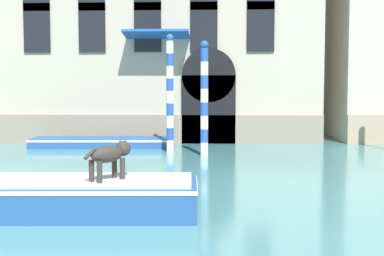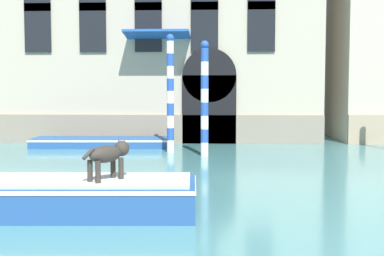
{
  "view_description": "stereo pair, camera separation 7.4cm",
  "coord_description": "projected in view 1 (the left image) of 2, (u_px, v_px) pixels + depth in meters",
  "views": [
    {
      "loc": [
        6.19,
        -3.53,
        2.5
      ],
      "look_at": [
        5.39,
        13.34,
        1.2
      ],
      "focal_mm": 50.0,
      "sensor_mm": 36.0,
      "label": 1
    },
    {
      "loc": [
        6.26,
        -3.52,
        2.5
      ],
      "look_at": [
        5.39,
        13.34,
        1.2
      ],
      "focal_mm": 50.0,
      "sensor_mm": 36.0,
      "label": 2
    }
  ],
  "objects": [
    {
      "name": "mooring_pole_0",
      "position": [
        204.0,
        98.0,
        19.28
      ],
      "size": [
        0.29,
        0.29,
        4.16
      ],
      "color": "white",
      "rests_on": "ground_plane"
    },
    {
      "name": "mooring_pole_1",
      "position": [
        170.0,
        93.0,
        20.27
      ],
      "size": [
        0.28,
        0.28,
        4.49
      ],
      "color": "white",
      "rests_on": "ground_plane"
    },
    {
      "name": "boat_moored_near_palazzo",
      "position": [
        103.0,
        142.0,
        22.29
      ],
      "size": [
        5.93,
        2.06,
        0.38
      ],
      "rotation": [
        0.0,
        0.0,
        0.05
      ],
      "color": "#234C8C",
      "rests_on": "ground_plane"
    },
    {
      "name": "dog_on_deck",
      "position": [
        110.0,
        154.0,
        10.28
      ],
      "size": [
        0.76,
        0.96,
        0.75
      ],
      "rotation": [
        0.0,
        0.0,
        0.93
      ],
      "color": "#332D28",
      "rests_on": "boat_foreground"
    },
    {
      "name": "boat_foreground",
      "position": [
        22.0,
        196.0,
        10.44
      ],
      "size": [
        6.93,
        2.09,
        0.71
      ],
      "rotation": [
        0.0,
        0.0,
        0.05
      ],
      "color": "#234C8C",
      "rests_on": "ground_plane"
    },
    {
      "name": "palazzo_left",
      "position": [
        156.0,
        6.0,
        26.3
      ],
      "size": [
        15.42,
        7.4,
        13.0
      ],
      "color": "#B2A893",
      "rests_on": "ground_plane"
    }
  ]
}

